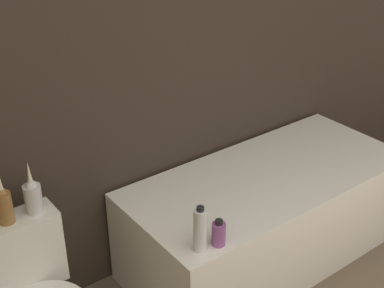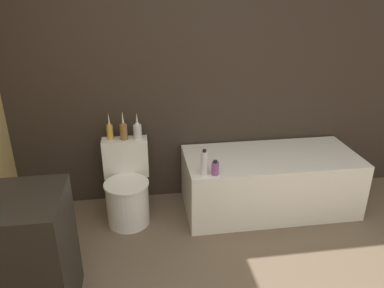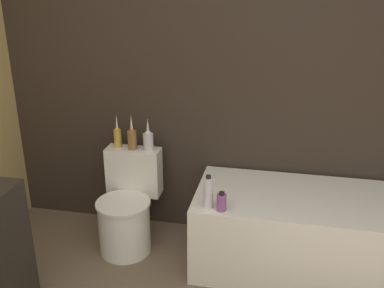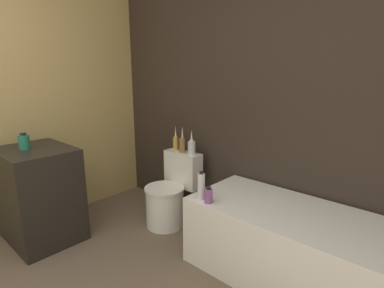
# 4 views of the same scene
# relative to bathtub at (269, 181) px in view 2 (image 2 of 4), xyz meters

# --- Properties ---
(wall_back_tiled) EXTENTS (6.40, 0.06, 2.60)m
(wall_back_tiled) POSITION_rel_bathtub_xyz_m (-0.76, 0.42, 1.01)
(wall_back_tiled) COLOR #332821
(wall_back_tiled) RESTS_ON ground_plane
(bathtub) EXTENTS (1.63, 0.74, 0.56)m
(bathtub) POSITION_rel_bathtub_xyz_m (0.00, 0.00, 0.00)
(bathtub) COLOR white
(bathtub) RESTS_ON ground
(toilet) EXTENTS (0.42, 0.56, 0.73)m
(toilet) POSITION_rel_bathtub_xyz_m (-1.36, 0.01, 0.02)
(toilet) COLOR white
(toilet) RESTS_ON ground
(vanity_counter) EXTENTS (0.70, 0.57, 0.88)m
(vanity_counter) POSITION_rel_bathtub_xyz_m (-2.05, -1.00, 0.15)
(vanity_counter) COLOR black
(vanity_counter) RESTS_ON ground
(vase_gold) EXTENTS (0.06, 0.06, 0.26)m
(vase_gold) POSITION_rel_bathtub_xyz_m (-1.49, 0.23, 0.53)
(vase_gold) COLOR gold
(vase_gold) RESTS_ON toilet
(vase_silver) EXTENTS (0.07, 0.07, 0.28)m
(vase_silver) POSITION_rel_bathtub_xyz_m (-1.36, 0.20, 0.54)
(vase_silver) COLOR olive
(vase_silver) RESTS_ON toilet
(vase_bronze) EXTENTS (0.08, 0.08, 0.25)m
(vase_bronze) POSITION_rel_bathtub_xyz_m (-1.24, 0.20, 0.53)
(vase_bronze) COLOR silver
(vase_bronze) RESTS_ON toilet
(shampoo_bottle_tall) EXTENTS (0.06, 0.06, 0.23)m
(shampoo_bottle_tall) POSITION_rel_bathtub_xyz_m (-0.70, -0.28, 0.39)
(shampoo_bottle_tall) COLOR silver
(shampoo_bottle_tall) RESTS_ON bathtub
(shampoo_bottle_short) EXTENTS (0.06, 0.06, 0.13)m
(shampoo_bottle_short) POSITION_rel_bathtub_xyz_m (-0.61, -0.30, 0.34)
(shampoo_bottle_short) COLOR #8C4C8C
(shampoo_bottle_short) RESTS_ON bathtub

